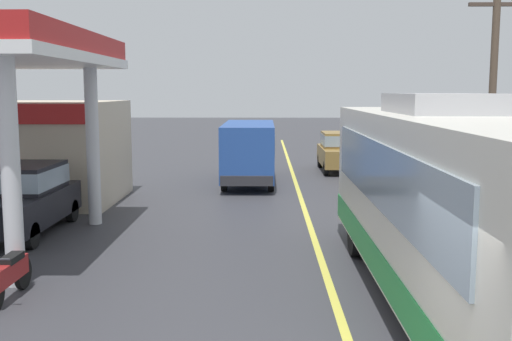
% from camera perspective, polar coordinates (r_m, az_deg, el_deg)
% --- Properties ---
extents(ground, '(120.00, 120.00, 0.00)m').
position_cam_1_polar(ground, '(26.28, 3.62, -0.60)').
color(ground, '#38383D').
extents(lane_divider_stripe, '(0.16, 50.00, 0.01)m').
position_cam_1_polar(lane_divider_stripe, '(21.35, 4.25, -2.49)').
color(lane_divider_stripe, '#D8CC4C').
rests_on(lane_divider_stripe, ground).
extents(coach_bus_main, '(2.60, 11.04, 3.69)m').
position_cam_1_polar(coach_bus_main, '(10.67, 18.28, -3.63)').
color(coach_bus_main, silver).
rests_on(coach_bus_main, ground).
extents(car_at_pump, '(1.70, 4.20, 1.82)m').
position_cam_1_polar(car_at_pump, '(16.82, -21.18, -2.22)').
color(car_at_pump, black).
rests_on(car_at_pump, ground).
extents(minibus_opposing_lane, '(2.04, 6.13, 2.44)m').
position_cam_1_polar(minibus_opposing_lane, '(24.29, -0.68, 2.24)').
color(minibus_opposing_lane, '#264C9E').
rests_on(minibus_opposing_lane, ground).
extents(motorcycle_parked_forecourt, '(0.55, 1.80, 0.92)m').
position_cam_1_polar(motorcycle_parked_forecourt, '(11.75, -22.49, -9.22)').
color(motorcycle_parked_forecourt, black).
rests_on(motorcycle_parked_forecourt, ground).
extents(car_trailing_behind_bus, '(1.70, 4.20, 1.82)m').
position_cam_1_polar(car_trailing_behind_bus, '(28.36, 7.91, 2.00)').
color(car_trailing_behind_bus, olive).
rests_on(car_trailing_behind_bus, ground).
extents(utility_pole_roadside, '(1.80, 0.24, 7.09)m').
position_cam_1_polar(utility_pole_roadside, '(21.08, 21.65, 7.02)').
color(utility_pole_roadside, brown).
rests_on(utility_pole_roadside, ground).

